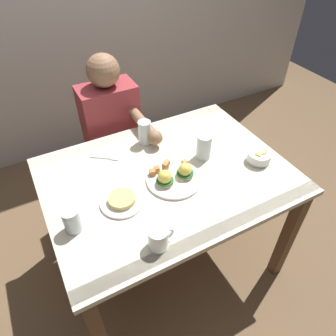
{
  "coord_description": "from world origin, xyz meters",
  "views": [
    {
      "loc": [
        -0.53,
        -1.0,
        1.79
      ],
      "look_at": [
        0.0,
        0.0,
        0.78
      ],
      "focal_mm": 33.12,
      "sensor_mm": 36.0,
      "label": 1
    }
  ],
  "objects_px": {
    "water_glass_far": "(204,148)",
    "side_plate": "(122,200)",
    "water_glass_near": "(145,134)",
    "dining_table": "(168,189)",
    "diner_person": "(114,131)",
    "fruit_bowl": "(259,157)",
    "eggs_benedict_plate": "(174,177)",
    "coffee_mug": "(159,238)",
    "fork": "(106,158)",
    "water_glass_extra": "(72,221)"
  },
  "relations": [
    {
      "from": "dining_table",
      "to": "fruit_bowl",
      "type": "distance_m",
      "value": 0.5
    },
    {
      "from": "fork",
      "to": "water_glass_far",
      "type": "bearing_deg",
      "value": -26.74
    },
    {
      "from": "side_plate",
      "to": "coffee_mug",
      "type": "bearing_deg",
      "value": -80.97
    },
    {
      "from": "dining_table",
      "to": "water_glass_near",
      "type": "relative_size",
      "value": 8.78
    },
    {
      "from": "side_plate",
      "to": "fruit_bowl",
      "type": "bearing_deg",
      "value": -5.15
    },
    {
      "from": "fruit_bowl",
      "to": "side_plate",
      "type": "bearing_deg",
      "value": 174.85
    },
    {
      "from": "coffee_mug",
      "to": "water_glass_extra",
      "type": "height_order",
      "value": "water_glass_extra"
    },
    {
      "from": "water_glass_near",
      "to": "dining_table",
      "type": "bearing_deg",
      "value": -92.6
    },
    {
      "from": "water_glass_extra",
      "to": "diner_person",
      "type": "distance_m",
      "value": 0.85
    },
    {
      "from": "dining_table",
      "to": "diner_person",
      "type": "height_order",
      "value": "diner_person"
    },
    {
      "from": "dining_table",
      "to": "water_glass_near",
      "type": "bearing_deg",
      "value": 87.4
    },
    {
      "from": "eggs_benedict_plate",
      "to": "side_plate",
      "type": "bearing_deg",
      "value": -176.77
    },
    {
      "from": "fork",
      "to": "water_glass_near",
      "type": "height_order",
      "value": "water_glass_near"
    },
    {
      "from": "side_plate",
      "to": "water_glass_far",
      "type": "bearing_deg",
      "value": 11.31
    },
    {
      "from": "fruit_bowl",
      "to": "water_glass_far",
      "type": "xyz_separation_m",
      "value": [
        -0.23,
        0.17,
        0.03
      ]
    },
    {
      "from": "dining_table",
      "to": "coffee_mug",
      "type": "distance_m",
      "value": 0.45
    },
    {
      "from": "dining_table",
      "to": "fork",
      "type": "bearing_deg",
      "value": 131.2
    },
    {
      "from": "fruit_bowl",
      "to": "coffee_mug",
      "type": "height_order",
      "value": "coffee_mug"
    },
    {
      "from": "water_glass_far",
      "to": "dining_table",
      "type": "bearing_deg",
      "value": -172.48
    },
    {
      "from": "water_glass_far",
      "to": "side_plate",
      "type": "relative_size",
      "value": 0.68
    },
    {
      "from": "diner_person",
      "to": "coffee_mug",
      "type": "bearing_deg",
      "value": -99.38
    },
    {
      "from": "diner_person",
      "to": "dining_table",
      "type": "bearing_deg",
      "value": -83.5
    },
    {
      "from": "fruit_bowl",
      "to": "water_glass_far",
      "type": "bearing_deg",
      "value": 144.7
    },
    {
      "from": "dining_table",
      "to": "diner_person",
      "type": "xyz_separation_m",
      "value": [
        -0.07,
        0.6,
        0.02
      ]
    },
    {
      "from": "water_glass_extra",
      "to": "fruit_bowl",
      "type": "bearing_deg",
      "value": -1.42
    },
    {
      "from": "fork",
      "to": "fruit_bowl",
      "type": "bearing_deg",
      "value": -29.81
    },
    {
      "from": "dining_table",
      "to": "side_plate",
      "type": "distance_m",
      "value": 0.3
    },
    {
      "from": "fruit_bowl",
      "to": "water_glass_far",
      "type": "height_order",
      "value": "water_glass_far"
    },
    {
      "from": "water_glass_extra",
      "to": "eggs_benedict_plate",
      "type": "bearing_deg",
      "value": 6.52
    },
    {
      "from": "water_glass_near",
      "to": "water_glass_extra",
      "type": "bearing_deg",
      "value": -142.03
    },
    {
      "from": "eggs_benedict_plate",
      "to": "diner_person",
      "type": "xyz_separation_m",
      "value": [
        -0.07,
        0.65,
        -0.12
      ]
    },
    {
      "from": "coffee_mug",
      "to": "water_glass_extra",
      "type": "relative_size",
      "value": 0.99
    },
    {
      "from": "fork",
      "to": "water_glass_near",
      "type": "distance_m",
      "value": 0.25
    },
    {
      "from": "dining_table",
      "to": "fruit_bowl",
      "type": "height_order",
      "value": "fruit_bowl"
    },
    {
      "from": "fruit_bowl",
      "to": "side_plate",
      "type": "height_order",
      "value": "fruit_bowl"
    },
    {
      "from": "water_glass_extra",
      "to": "side_plate",
      "type": "relative_size",
      "value": 0.56
    },
    {
      "from": "water_glass_far",
      "to": "water_glass_extra",
      "type": "height_order",
      "value": "water_glass_far"
    },
    {
      "from": "coffee_mug",
      "to": "fork",
      "type": "distance_m",
      "value": 0.61
    },
    {
      "from": "eggs_benedict_plate",
      "to": "water_glass_near",
      "type": "xyz_separation_m",
      "value": [
        0.01,
        0.34,
        0.03
      ]
    },
    {
      "from": "diner_person",
      "to": "side_plate",
      "type": "bearing_deg",
      "value": -106.76
    },
    {
      "from": "fork",
      "to": "diner_person",
      "type": "relative_size",
      "value": 0.12
    },
    {
      "from": "water_glass_near",
      "to": "side_plate",
      "type": "bearing_deg",
      "value": -128.31
    },
    {
      "from": "side_plate",
      "to": "fork",
      "type": "bearing_deg",
      "value": 82.71
    },
    {
      "from": "dining_table",
      "to": "eggs_benedict_plate",
      "type": "distance_m",
      "value": 0.14
    },
    {
      "from": "fork",
      "to": "water_glass_extra",
      "type": "bearing_deg",
      "value": -126.2
    },
    {
      "from": "eggs_benedict_plate",
      "to": "coffee_mug",
      "type": "xyz_separation_m",
      "value": [
        -0.23,
        -0.3,
        0.02
      ]
    },
    {
      "from": "fork",
      "to": "water_glass_extra",
      "type": "xyz_separation_m",
      "value": [
        -0.27,
        -0.37,
        0.05
      ]
    },
    {
      "from": "water_glass_far",
      "to": "side_plate",
      "type": "xyz_separation_m",
      "value": [
        -0.5,
        -0.1,
        -0.04
      ]
    },
    {
      "from": "water_glass_far",
      "to": "side_plate",
      "type": "distance_m",
      "value": 0.51
    },
    {
      "from": "coffee_mug",
      "to": "diner_person",
      "type": "bearing_deg",
      "value": 80.62
    }
  ]
}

